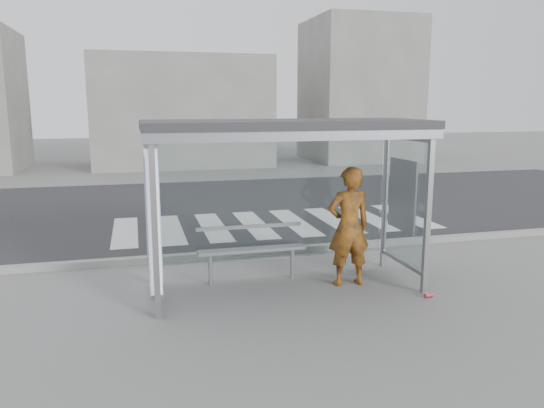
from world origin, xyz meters
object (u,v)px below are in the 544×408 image
at_px(bench, 252,249).
at_px(soda_can, 429,295).
at_px(person, 349,227).
at_px(bus_shelter, 262,163).

relative_size(bench, soda_can, 13.35).
xyz_separation_m(person, soda_can, (0.95, -0.87, -0.92)).
relative_size(bus_shelter, person, 2.23).
distance_m(bench, soda_can, 2.83).
height_order(bench, soda_can, bench).
xyz_separation_m(bus_shelter, bench, (-0.07, 0.44, -1.45)).
bearing_deg(soda_can, bus_shelter, 157.31).
xyz_separation_m(bus_shelter, soda_can, (2.33, -0.97, -1.95)).
distance_m(person, bench, 1.61).
bearing_deg(bus_shelter, soda_can, -22.69).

